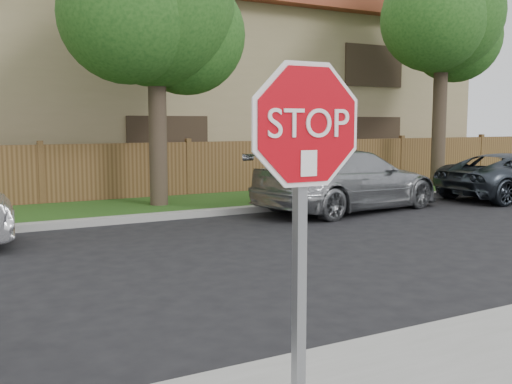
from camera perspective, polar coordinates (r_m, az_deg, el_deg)
ground at (r=5.50m, az=1.16°, el=-16.48°), size 90.00×90.00×0.00m
far_curb at (r=12.95m, az=-17.31°, el=-2.91°), size 70.00×0.30×0.15m
grass_strip at (r=14.55m, az=-18.63°, el=-1.98°), size 70.00×3.00×0.12m
fence at (r=16.03m, az=-19.77°, el=1.41°), size 70.00×0.12×1.60m
apartment_building at (r=21.57m, az=-22.52°, el=9.81°), size 35.20×9.20×7.20m
tree_mid at (r=15.08m, az=-9.31°, el=16.96°), size 4.80×3.90×7.35m
tree_right at (r=20.45m, az=17.69°, el=15.96°), size 4.80×3.90×8.20m
stop_sign at (r=3.49m, az=4.63°, el=1.14°), size 1.01×0.13×2.55m
sedan_right at (r=14.80m, az=8.76°, el=1.14°), size 5.49×2.98×1.51m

